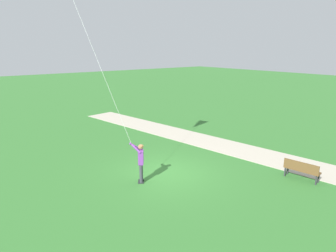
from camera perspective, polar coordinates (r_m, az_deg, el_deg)
The scene contains 4 objects.
ground_plane at distance 14.01m, azimuth -0.27°, elevation -9.09°, with size 120.00×120.00×0.00m, color #33702D.
walkway_path at distance 16.70m, azimuth 19.64°, elevation -5.94°, with size 2.40×32.00×0.02m, color #B7AD99.
person_kite_flyer at distance 12.79m, azimuth -5.36°, elevation -6.47°, with size 0.62×0.56×1.83m.
park_bench_near_walkway at distance 14.42m, azimuth 24.38°, elevation -7.58°, with size 0.67×1.55×0.88m.
Camera 1 is at (7.83, 10.14, 5.67)m, focal length 31.57 mm.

